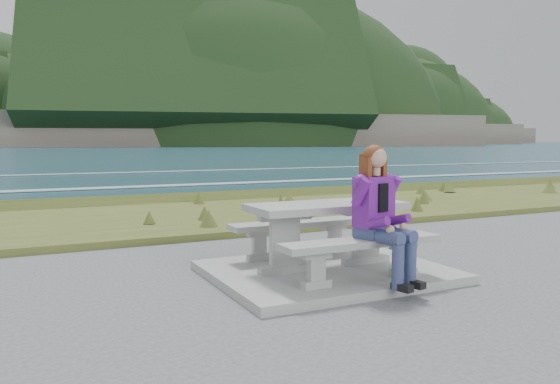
# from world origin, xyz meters

# --- Properties ---
(concrete_slab) EXTENTS (2.60, 2.10, 0.10)m
(concrete_slab) POSITION_xyz_m (0.00, 0.00, 0.05)
(concrete_slab) COLOR #9D9D98
(concrete_slab) RESTS_ON ground
(picnic_table) EXTENTS (1.80, 0.75, 0.75)m
(picnic_table) POSITION_xyz_m (0.00, 0.00, 0.68)
(picnic_table) COLOR #9D9D98
(picnic_table) RESTS_ON concrete_slab
(bench_landward) EXTENTS (1.80, 0.35, 0.45)m
(bench_landward) POSITION_xyz_m (0.00, -0.70, 0.45)
(bench_landward) COLOR #9D9D98
(bench_landward) RESTS_ON concrete_slab
(bench_seaward) EXTENTS (1.80, 0.35, 0.45)m
(bench_seaward) POSITION_xyz_m (0.00, 0.70, 0.45)
(bench_seaward) COLOR #9D9D98
(bench_seaward) RESTS_ON concrete_slab
(grass_verge) EXTENTS (160.00, 4.50, 0.22)m
(grass_verge) POSITION_xyz_m (0.00, 5.00, 0.00)
(grass_verge) COLOR #38491B
(grass_verge) RESTS_ON ground
(shore_drop) EXTENTS (160.00, 0.80, 2.20)m
(shore_drop) POSITION_xyz_m (0.00, 7.90, 0.00)
(shore_drop) COLOR brown
(shore_drop) RESTS_ON ground
(ocean) EXTENTS (1600.00, 1600.00, 0.09)m
(ocean) POSITION_xyz_m (0.00, 25.09, -1.74)
(ocean) COLOR #1F4758
(ocean) RESTS_ON ground
(headland_range) EXTENTS (729.83, 363.95, 186.44)m
(headland_range) POSITION_xyz_m (190.41, 398.40, 9.91)
(headland_range) COLOR brown
(headland_range) RESTS_ON ground
(seated_woman) EXTENTS (0.53, 0.77, 1.42)m
(seated_woman) POSITION_xyz_m (0.19, -0.83, 0.62)
(seated_woman) COLOR navy
(seated_woman) RESTS_ON concrete_slab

